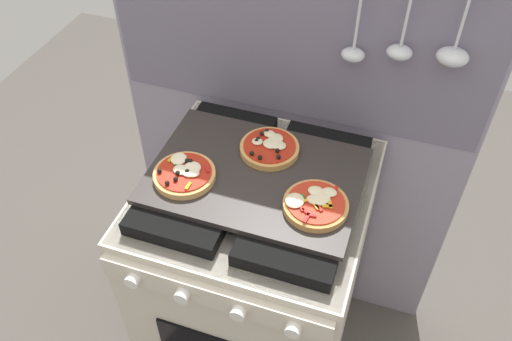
# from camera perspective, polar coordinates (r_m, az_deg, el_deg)

# --- Properties ---
(kitchen_backsplash) EXTENTS (1.10, 0.09, 1.55)m
(kitchen_backsplash) POSITION_cam_1_polar(r_m,az_deg,el_deg) (1.70, 3.76, 4.16)
(kitchen_backsplash) COLOR gray
(kitchen_backsplash) RESTS_ON ground_plane
(stove) EXTENTS (0.60, 0.64, 0.90)m
(stove) POSITION_cam_1_polar(r_m,az_deg,el_deg) (1.74, -0.02, -11.25)
(stove) COLOR beige
(stove) RESTS_ON ground_plane
(baking_tray) EXTENTS (0.54, 0.38, 0.02)m
(baking_tray) POSITION_cam_1_polar(r_m,az_deg,el_deg) (1.39, 0.00, -0.53)
(baking_tray) COLOR #2D2826
(baking_tray) RESTS_ON stove
(pizza_left) EXTENTS (0.16, 0.16, 0.03)m
(pizza_left) POSITION_cam_1_polar(r_m,az_deg,el_deg) (1.37, -7.58, -0.33)
(pizza_left) COLOR tan
(pizza_left) RESTS_ON baking_tray
(pizza_right) EXTENTS (0.16, 0.16, 0.03)m
(pizza_right) POSITION_cam_1_polar(r_m,az_deg,el_deg) (1.30, 6.29, -3.54)
(pizza_right) COLOR #C18947
(pizza_right) RESTS_ON baking_tray
(pizza_center) EXTENTS (0.16, 0.16, 0.03)m
(pizza_center) POSITION_cam_1_polar(r_m,az_deg,el_deg) (1.43, 1.47, 2.48)
(pizza_center) COLOR tan
(pizza_center) RESTS_ON baking_tray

